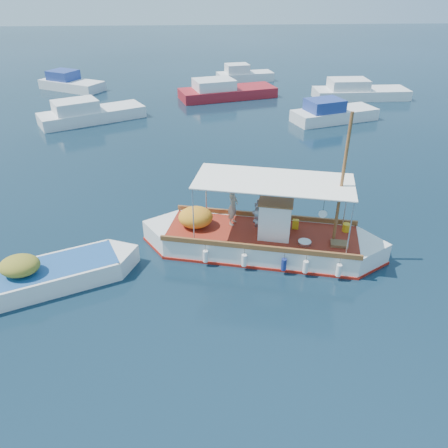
{
  "coord_description": "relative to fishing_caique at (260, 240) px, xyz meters",
  "views": [
    {
      "loc": [
        -1.7,
        -13.49,
        9.42
      ],
      "look_at": [
        -0.87,
        0.0,
        1.51
      ],
      "focal_mm": 35.0,
      "sensor_mm": 36.0,
      "label": 1
    }
  ],
  "objects": [
    {
      "name": "bg_boat_ne",
      "position": [
        7.37,
        16.36,
        -0.01
      ],
      "size": [
        6.47,
        3.96,
        1.8
      ],
      "rotation": [
        0.0,
        0.0,
        0.31
      ],
      "color": "silver",
      "rests_on": "ground"
    },
    {
      "name": "bg_boat_far_w",
      "position": [
        -13.62,
        27.18,
        -0.01
      ],
      "size": [
        6.24,
        4.92,
        1.8
      ],
      "rotation": [
        0.0,
        0.0,
        -0.52
      ],
      "color": "silver",
      "rests_on": "ground"
    },
    {
      "name": "bg_boat_e",
      "position": [
        11.26,
        22.45,
        -0.01
      ],
      "size": [
        7.77,
        2.68,
        1.8
      ],
      "rotation": [
        0.0,
        0.0,
        0.01
      ],
      "color": "silver",
      "rests_on": "ground"
    },
    {
      "name": "bg_boat_far_n",
      "position": [
        2.32,
        29.71,
        -0.01
      ],
      "size": [
        5.61,
        2.92,
        1.8
      ],
      "rotation": [
        0.0,
        0.0,
        0.18
      ],
      "color": "silver",
      "rests_on": "ground"
    },
    {
      "name": "bg_boat_n",
      "position": [
        0.12,
        23.31,
        -0.01
      ],
      "size": [
        8.47,
        4.82,
        1.8
      ],
      "rotation": [
        0.0,
        0.0,
        0.27
      ],
      "color": "maroon",
      "rests_on": "ground"
    },
    {
      "name": "ground",
      "position": [
        -0.52,
        -0.44,
        -0.5
      ],
      "size": [
        160.0,
        160.0,
        0.0
      ],
      "primitive_type": "plane",
      "color": "black",
      "rests_on": "ground"
    },
    {
      "name": "dinghy",
      "position": [
        -7.53,
        -1.61,
        -0.18
      ],
      "size": [
        5.86,
        3.4,
        1.55
      ],
      "rotation": [
        0.0,
        0.0,
        0.39
      ],
      "color": "white",
      "rests_on": "ground"
    },
    {
      "name": "bg_boat_nw",
      "position": [
        -9.95,
        17.35,
        -0.01
      ],
      "size": [
        7.53,
        5.49,
        1.8
      ],
      "rotation": [
        0.0,
        0.0,
        0.48
      ],
      "color": "silver",
      "rests_on": "ground"
    },
    {
      "name": "fishing_caique",
      "position": [
        0.0,
        0.0,
        0.0
      ],
      "size": [
        9.17,
        4.14,
        5.76
      ],
      "rotation": [
        0.0,
        0.0,
        -0.24
      ],
      "color": "white",
      "rests_on": "ground"
    }
  ]
}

